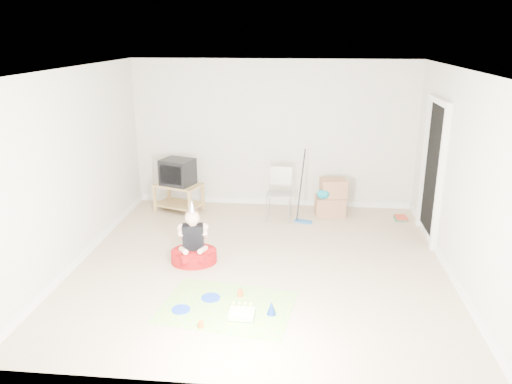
# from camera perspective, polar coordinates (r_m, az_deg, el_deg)

# --- Properties ---
(ground) EXTENTS (5.00, 5.00, 0.00)m
(ground) POSITION_cam_1_polar(r_m,az_deg,el_deg) (6.92, 0.50, -8.16)
(ground) COLOR #C7AE8F
(ground) RESTS_ON ground
(doorway_recess) EXTENTS (0.02, 0.90, 2.05)m
(doorway_recess) POSITION_cam_1_polar(r_m,az_deg,el_deg) (7.90, 19.60, 2.06)
(doorway_recess) COLOR black
(doorway_recess) RESTS_ON ground
(tv_stand) EXTENTS (0.90, 0.72, 0.49)m
(tv_stand) POSITION_cam_1_polar(r_m,az_deg,el_deg) (8.89, -8.81, -0.36)
(tv_stand) COLOR #AD884E
(tv_stand) RESTS_ON ground
(crt_tv) EXTENTS (0.64, 0.59, 0.45)m
(crt_tv) POSITION_cam_1_polar(r_m,az_deg,el_deg) (8.77, -8.94, 2.28)
(crt_tv) COLOR black
(crt_tv) RESTS_ON tv_stand
(folding_chair) EXTENTS (0.43, 0.41, 0.91)m
(folding_chair) POSITION_cam_1_polar(r_m,az_deg,el_deg) (8.34, 2.67, -0.29)
(folding_chair) COLOR #9C9CA2
(folding_chair) RESTS_ON ground
(cardboard_boxes) EXTENTS (0.55, 0.45, 0.63)m
(cardboard_boxes) POSITION_cam_1_polar(r_m,az_deg,el_deg) (8.68, 8.56, -0.68)
(cardboard_boxes) COLOR #A97452
(cardboard_boxes) RESTS_ON ground
(floor_mop) EXTENTS (0.31, 0.38, 1.18)m
(floor_mop) POSITION_cam_1_polar(r_m,az_deg,el_deg) (8.28, 5.45, -1.78)
(floor_mop) COLOR #2161A8
(floor_mop) RESTS_ON ground
(book_pile) EXTENTS (0.20, 0.25, 0.05)m
(book_pile) POSITION_cam_1_polar(r_m,az_deg,el_deg) (8.81, 16.25, -2.86)
(book_pile) COLOR #27774E
(book_pile) RESTS_ON ground
(seated_woman) EXTENTS (0.73, 0.73, 0.90)m
(seated_woman) POSITION_cam_1_polar(r_m,az_deg,el_deg) (6.93, -7.14, -6.46)
(seated_woman) COLOR #A10E10
(seated_woman) RESTS_ON ground
(party_mat) EXTENTS (1.63, 1.29, 0.01)m
(party_mat) POSITION_cam_1_polar(r_m,az_deg,el_deg) (5.93, -3.34, -12.95)
(party_mat) COLOR #FA349B
(party_mat) RESTS_ON ground
(birthday_cake) EXTENTS (0.28, 0.22, 0.14)m
(birthday_cake) POSITION_cam_1_polar(r_m,az_deg,el_deg) (5.71, -1.64, -13.82)
(birthday_cake) COLOR white
(birthday_cake) RESTS_ON party_mat
(blue_plate_near) EXTENTS (0.25, 0.25, 0.01)m
(blue_plate_near) POSITION_cam_1_polar(r_m,az_deg,el_deg) (6.10, -5.20, -11.93)
(blue_plate_near) COLOR #1740BB
(blue_plate_near) RESTS_ON party_mat
(blue_plate_far) EXTENTS (0.25, 0.25, 0.01)m
(blue_plate_far) POSITION_cam_1_polar(r_m,az_deg,el_deg) (5.91, -8.58, -13.13)
(blue_plate_far) COLOR #1740BB
(blue_plate_far) RESTS_ON party_mat
(orange_cup_near) EXTENTS (0.08, 0.08, 0.08)m
(orange_cup_near) POSITION_cam_1_polar(r_m,az_deg,el_deg) (6.10, -1.81, -11.47)
(orange_cup_near) COLOR #E55619
(orange_cup_near) RESTS_ON party_mat
(orange_cup_far) EXTENTS (0.07, 0.07, 0.07)m
(orange_cup_far) POSITION_cam_1_polar(r_m,az_deg,el_deg) (5.56, -6.33, -14.82)
(orange_cup_far) COLOR #E55619
(orange_cup_far) RESTS_ON party_mat
(blue_party_hat) EXTENTS (0.12, 0.12, 0.16)m
(blue_party_hat) POSITION_cam_1_polar(r_m,az_deg,el_deg) (5.73, 1.78, -13.09)
(blue_party_hat) COLOR #183EAE
(blue_party_hat) RESTS_ON party_mat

